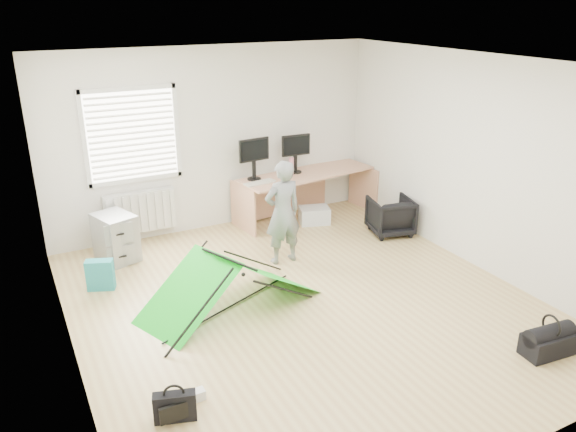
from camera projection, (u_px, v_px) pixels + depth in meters
name	position (u px, v px, depth m)	size (l,w,h in m)	color
ground	(304.00, 303.00, 6.50)	(5.50, 5.50, 0.00)	tan
back_wall	(214.00, 140.00, 8.28)	(5.00, 0.02, 2.70)	silver
window	(132.00, 135.00, 7.66)	(1.20, 0.06, 1.20)	silver
radiator	(140.00, 212.00, 8.02)	(1.00, 0.12, 0.60)	silver
desk	(306.00, 196.00, 8.88)	(2.21, 0.70, 0.75)	tan
filing_cabinet	(116.00, 237.00, 7.48)	(0.41, 0.55, 0.64)	#919496
monitor_left	(254.00, 165.00, 8.35)	(0.48, 0.11, 0.46)	black
monitor_right	(295.00, 159.00, 8.69)	(0.46, 0.10, 0.44)	black
keyboard	(260.00, 183.00, 8.25)	(0.47, 0.16, 0.02)	beige
thermos	(291.00, 166.00, 8.61)	(0.08, 0.08, 0.27)	#D47787
office_chair	(390.00, 216.00, 8.34)	(0.59, 0.61, 0.56)	black
person	(283.00, 213.00, 7.29)	(0.51, 0.33, 1.40)	slate
kite	(230.00, 284.00, 6.31)	(1.96, 0.86, 0.61)	#13CB20
storage_crate	(314.00, 215.00, 8.78)	(0.46, 0.32, 0.26)	silver
tote_bag	(100.00, 275.00, 6.76)	(0.32, 0.14, 0.38)	teal
laptop_bag	(175.00, 407.00, 4.66)	(0.35, 0.11, 0.26)	black
white_box	(199.00, 394.00, 4.94)	(0.09, 0.09, 0.09)	silver
duffel_bag	(548.00, 344.00, 5.54)	(0.52, 0.26, 0.23)	black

